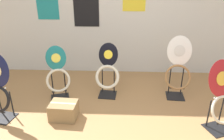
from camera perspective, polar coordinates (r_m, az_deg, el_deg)
name	(u,v)px	position (r m, az deg, el deg)	size (l,w,h in m)	color
wall_back	(124,6)	(4.14, 3.13, 16.47)	(8.00, 0.07, 2.60)	silver
toilet_seat_display_teal_sax	(58,75)	(3.45, -13.99, -1.24)	(0.40, 0.35, 0.85)	black
toilet_seat_display_white_plain	(178,70)	(3.54, 16.87, 0.11)	(0.41, 0.34, 0.97)	black
toilet_seat_display_jazz_black	(108,73)	(3.45, -1.16, -0.88)	(0.40, 0.35, 0.84)	black
toilet_seat_display_crimson_swirl	(222,98)	(2.99, 26.72, -6.49)	(0.45, 0.42, 0.90)	black
storage_box	(64,110)	(3.10, -12.49, -10.28)	(0.38, 0.31, 0.23)	#93754C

